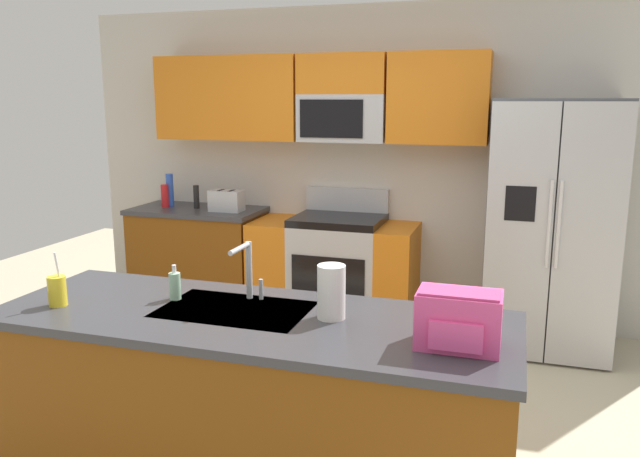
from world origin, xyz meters
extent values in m
plane|color=beige|center=(0.00, 0.00, 0.00)|extent=(9.00, 9.00, 0.00)
cube|color=beige|center=(0.00, 2.15, 1.30)|extent=(5.20, 0.10, 2.60)
cube|color=orange|center=(-1.50, 1.94, 1.85)|extent=(0.70, 0.32, 0.70)
cube|color=orange|center=(-0.86, 1.94, 1.85)|extent=(0.57, 0.32, 0.70)
cube|color=orange|center=(0.57, 1.94, 1.85)|extent=(0.77, 0.32, 0.70)
cube|color=#B7BABF|center=(-0.20, 1.94, 1.69)|extent=(0.72, 0.32, 0.38)
cube|color=black|center=(-0.26, 1.78, 1.69)|extent=(0.52, 0.01, 0.30)
cube|color=orange|center=(-0.20, 1.94, 2.04)|extent=(0.72, 0.32, 0.32)
cube|color=brown|center=(-1.49, 1.80, 0.43)|extent=(1.11, 0.60, 0.86)
cube|color=#38383D|center=(-1.49, 1.80, 0.88)|extent=(1.14, 0.63, 0.04)
cube|color=#B7BABF|center=(-0.20, 1.80, 0.42)|extent=(0.72, 0.60, 0.84)
cube|color=black|center=(-0.20, 1.50, 0.45)|extent=(0.60, 0.01, 0.36)
cube|color=black|center=(-0.20, 1.80, 0.87)|extent=(0.72, 0.60, 0.06)
cube|color=#B7BABF|center=(-0.20, 2.07, 1.00)|extent=(0.72, 0.06, 0.20)
cube|color=orange|center=(-0.74, 1.80, 0.42)|extent=(0.36, 0.60, 0.84)
cube|color=orange|center=(0.30, 1.80, 0.42)|extent=(0.28, 0.60, 0.84)
cube|color=#4C4F54|center=(1.44, 1.75, 0.93)|extent=(0.90, 0.70, 1.85)
cube|color=#B7BABF|center=(1.21, 1.38, 0.93)|extent=(0.44, 0.04, 1.81)
cube|color=#B7BABF|center=(1.66, 1.38, 0.93)|extent=(0.44, 0.04, 1.81)
cylinder|color=silver|center=(1.41, 1.35, 1.02)|extent=(0.02, 0.02, 0.60)
cylinder|color=silver|center=(1.47, 1.35, 1.02)|extent=(0.02, 0.02, 0.60)
cube|color=black|center=(1.21, 1.36, 1.15)|extent=(0.20, 0.00, 0.24)
cube|color=brown|center=(0.09, -0.62, 0.43)|extent=(2.31, 0.80, 0.86)
cube|color=#38383D|center=(0.09, -0.62, 0.88)|extent=(2.35, 0.84, 0.04)
cube|color=#B7BABF|center=(-0.01, -0.57, 0.89)|extent=(0.68, 0.44, 0.03)
cube|color=#B7BABF|center=(-1.18, 1.75, 0.99)|extent=(0.28, 0.16, 0.18)
cube|color=black|center=(-1.23, 1.75, 1.08)|extent=(0.03, 0.11, 0.01)
cube|color=black|center=(-1.13, 1.75, 1.08)|extent=(0.03, 0.11, 0.01)
cylinder|color=black|center=(-1.50, 1.80, 1.00)|extent=(0.05, 0.05, 0.20)
cylinder|color=red|center=(-1.79, 1.77, 1.00)|extent=(0.07, 0.07, 0.20)
cylinder|color=blue|center=(-1.77, 1.83, 1.05)|extent=(0.07, 0.07, 0.29)
cylinder|color=#B7BABF|center=(-0.01, -0.40, 1.04)|extent=(0.03, 0.03, 0.28)
cylinder|color=#B7BABF|center=(-0.01, -0.50, 1.17)|extent=(0.02, 0.20, 0.02)
cylinder|color=#B7BABF|center=(0.05, -0.40, 0.95)|extent=(0.02, 0.02, 0.10)
cylinder|color=yellow|center=(-0.82, -0.77, 0.97)|extent=(0.08, 0.08, 0.14)
cylinder|color=white|center=(-0.81, -0.77, 1.09)|extent=(0.01, 0.03, 0.14)
cylinder|color=#A5D8B2|center=(-0.35, -0.52, 0.97)|extent=(0.06, 0.06, 0.13)
cylinder|color=white|center=(-0.35, -0.52, 1.05)|extent=(0.02, 0.02, 0.04)
cylinder|color=white|center=(0.44, -0.55, 1.02)|extent=(0.12, 0.12, 0.24)
cube|color=#EA4C93|center=(1.00, -0.71, 1.01)|extent=(0.32, 0.20, 0.22)
cube|color=#C7417D|center=(1.00, -0.73, 1.11)|extent=(0.30, 0.14, 0.03)
cube|color=#FF54A2|center=(1.00, -0.81, 0.98)|extent=(0.20, 0.03, 0.11)
camera|label=1|loc=(1.19, -3.07, 1.85)|focal=35.27mm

